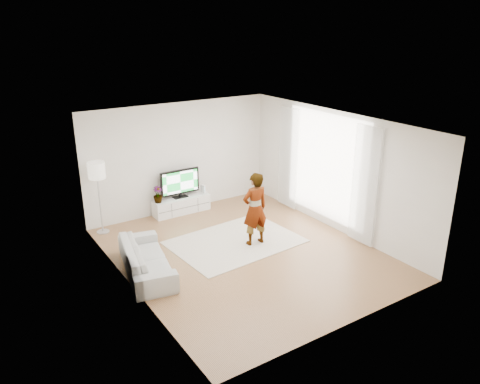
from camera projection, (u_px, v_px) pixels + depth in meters
floor at (245, 253)px, 9.98m from camera, size 6.00×6.00×0.00m
ceiling at (245, 123)px, 9.02m from camera, size 6.00×6.00×0.00m
wall_left at (127, 218)px, 8.21m from camera, size 0.02×6.00×2.80m
wall_right at (335, 171)px, 10.78m from camera, size 0.02×6.00×2.80m
wall_back at (179, 158)px, 11.86m from camera, size 5.00×0.02×2.80m
wall_front at (354, 248)px, 7.14m from camera, size 5.00×0.02×2.80m
window at (326, 166)px, 10.99m from camera, size 0.01×2.60×2.50m
curtain_near at (365, 186)px, 9.96m from camera, size 0.04×0.70×2.60m
curtain_far at (288, 158)px, 12.00m from camera, size 0.04×0.70×2.60m
media_console at (181, 205)px, 12.02m from camera, size 1.48×0.42×0.42m
television at (180, 182)px, 11.83m from camera, size 1.05×0.21×0.73m
game_console at (203, 189)px, 12.24m from camera, size 0.07×0.16×0.21m
potted_plant at (158, 195)px, 11.55m from camera, size 0.25×0.25×0.41m
rug at (235, 242)px, 10.48m from camera, size 2.88×2.17×0.01m
player at (255, 209)px, 10.11m from camera, size 0.62×0.42×1.64m
sofa at (146, 258)px, 9.12m from camera, size 1.19×2.16×0.60m
floor_lamp at (97, 174)px, 10.48m from camera, size 0.38×0.38×1.70m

